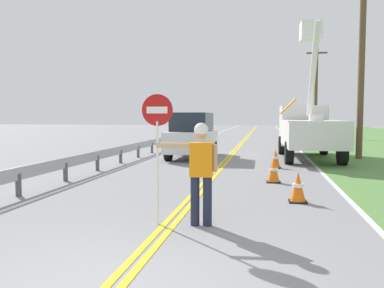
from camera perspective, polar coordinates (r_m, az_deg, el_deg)
name	(u,v)px	position (r m, az deg, el deg)	size (l,w,h in m)	color
centerline_yellow_left	(236,148)	(24.10, 6.36, -0.58)	(0.11, 110.00, 0.01)	yellow
centerline_yellow_right	(239,148)	(24.09, 6.78, -0.58)	(0.11, 110.00, 0.01)	yellow
edge_line_right	(298,149)	(24.12, 15.13, -0.69)	(0.12, 110.00, 0.01)	silver
edge_line_left	(179,147)	(24.61, -1.82, -0.46)	(0.12, 110.00, 0.01)	silver
flagger_worker	(201,167)	(6.95, 1.26, -3.37)	(1.09, 0.27, 1.83)	#1E2338
stop_sign_paddle	(157,129)	(7.00, -5.03, 2.11)	(0.56, 0.04, 2.33)	silver
utility_bucket_truck	(308,127)	(18.96, 16.38, 2.36)	(2.67, 6.86, 6.11)	silver
oncoming_suv_nearest	(193,135)	(18.40, 0.07, 1.31)	(1.96, 4.63, 2.10)	silver
utility_pole_near	(361,66)	(19.57, 23.30, 10.27)	(1.80, 0.28, 7.98)	brown
utility_pole_mid	(316,90)	(37.47, 17.50, 7.44)	(1.80, 0.28, 8.18)	brown
traffic_cone_lead	(298,187)	(9.25, 15.08, -6.09)	(0.40, 0.40, 0.70)	orange
traffic_cone_mid	(274,171)	(11.81, 11.72, -3.85)	(0.40, 0.40, 0.70)	orange
traffic_cone_tail	(276,159)	(15.11, 11.99, -2.14)	(0.40, 0.40, 0.70)	orange
guardrail_left_shoulder	(145,145)	(19.75, -6.75, -0.10)	(0.10, 32.00, 0.71)	#9EA0A3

